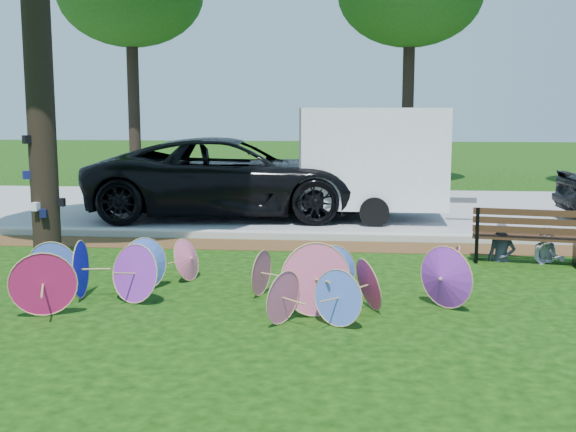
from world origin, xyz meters
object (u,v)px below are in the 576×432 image
at_px(black_van, 231,178).
at_px(park_bench, 526,235).
at_px(cargo_trailer, 375,157).
at_px(parasol_pile, 244,275).
at_px(person_right, 549,228).
at_px(person_left, 503,225).

relative_size(black_van, park_bench, 3.79).
bearing_deg(cargo_trailer, parasol_pile, -102.87).
xyz_separation_m(parasol_pile, person_right, (4.31, 2.87, 0.17)).
bearing_deg(cargo_trailer, park_bench, -60.50).
distance_m(black_van, person_right, 7.10).
bearing_deg(cargo_trailer, person_right, -56.57).
bearing_deg(cargo_trailer, person_left, -64.12).
bearing_deg(black_van, park_bench, -134.91).
distance_m(parasol_pile, person_left, 4.61).
height_order(cargo_trailer, person_right, cargo_trailer).
distance_m(park_bench, person_right, 0.37).
xyz_separation_m(black_van, park_bench, (5.35, -4.27, -0.44)).
bearing_deg(parasol_pile, black_van, 101.13).
relative_size(parasol_pile, person_left, 4.92).
relative_size(park_bench, person_left, 1.42).
bearing_deg(person_right, person_left, -168.55).
distance_m(parasol_pile, park_bench, 4.86).
distance_m(parasol_pile, person_right, 5.18).
bearing_deg(person_left, parasol_pile, -127.84).
height_order(parasol_pile, park_bench, parasol_pile).
distance_m(cargo_trailer, park_bench, 4.78).
distance_m(park_bench, person_left, 0.38).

